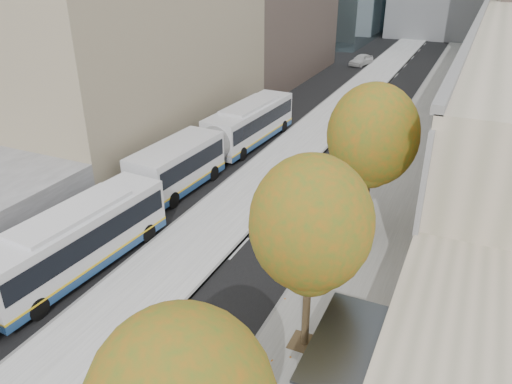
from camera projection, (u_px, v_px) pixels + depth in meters
The scene contains 8 objects.
bus_platform at pixel (309, 137), 39.62m from camera, with size 4.25×150.00×0.15m, color #A1A1A1.
sidewalk at pixel (412, 152), 36.63m from camera, with size 4.75×150.00×0.08m, color slate.
bus_shelter at pixel (349, 353), 15.47m from camera, with size 1.90×4.40×2.53m.
tree_c at pixel (311, 224), 16.58m from camera, with size 4.20×4.20×7.28m.
tree_d at pixel (373, 135), 23.83m from camera, with size 4.40×4.40×7.60m.
bus_near at pixel (0, 286), 19.56m from camera, with size 3.72×17.51×2.90m.
bus_far at pixel (223, 139), 34.69m from camera, with size 3.54×17.80×2.95m.
distant_car at pixel (361, 60), 64.14m from camera, with size 1.66×4.13×1.41m, color #BBBBBB.
Camera 1 is at (7.97, -0.89, 13.46)m, focal length 35.00 mm.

